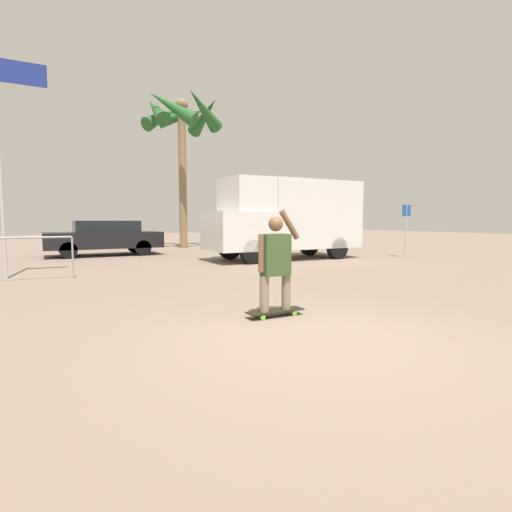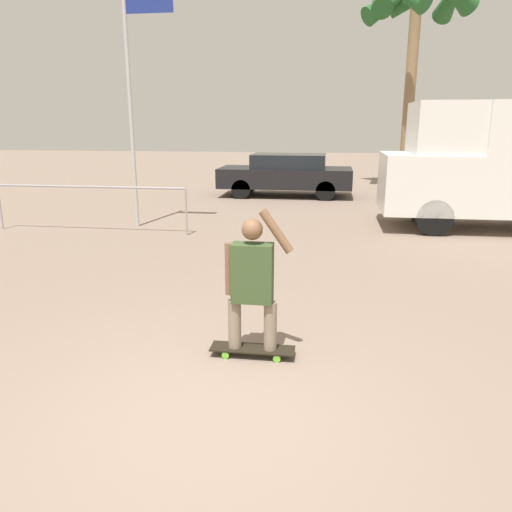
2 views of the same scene
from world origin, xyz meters
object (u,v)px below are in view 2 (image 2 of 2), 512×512
Objects in this scene: flagpole at (134,84)px; palm_tree_near_van at (415,3)px; parked_car_black at (286,174)px; skateboard at (252,349)px; person_skateboarder at (252,278)px.

palm_tree_near_van is at bearing 49.67° from flagpole.
parked_car_black is 0.80× the size of flagpole.
palm_tree_near_van is at bearing 33.76° from parked_car_black.
skateboard is at bearing -103.05° from palm_tree_near_van.
parked_car_black is 0.57× the size of palm_tree_near_van.
flagpole is at bearing -117.82° from parked_car_black.
skateboard is 0.12× the size of palm_tree_near_van.
parked_car_black is at bearing 93.46° from skateboard.
person_skateboarder is 0.27× the size of flagpole.
palm_tree_near_van is (3.52, 15.19, 5.70)m from person_skateboarder.
person_skateboarder is 12.36m from parked_car_black.
person_skateboarder is at bearing -60.24° from flagpole.
palm_tree_near_van reaches higher than person_skateboarder.
skateboard is 0.81m from person_skateboarder.
flagpole is at bearing 119.77° from skateboard.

